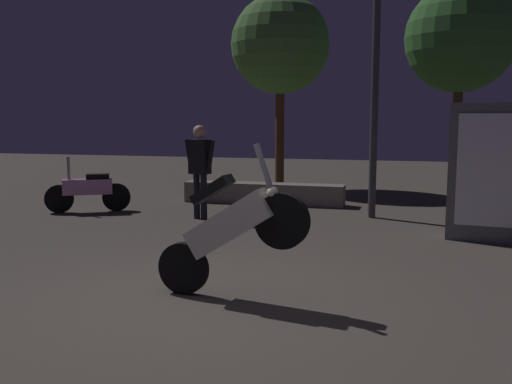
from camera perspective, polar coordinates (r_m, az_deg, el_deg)
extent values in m
plane|color=#4C443D|center=(5.99, -5.05, -10.82)|extent=(40.00, 40.00, 0.00)
cylinder|color=black|center=(6.16, -7.29, -7.60)|extent=(0.57, 0.15, 0.56)
cylinder|color=black|center=(5.62, 2.64, -2.93)|extent=(0.57, 0.15, 0.56)
cube|color=beige|center=(5.82, -2.55, -3.19)|extent=(0.99, 0.39, 0.76)
cube|color=black|center=(5.84, -4.38, 0.28)|extent=(0.45, 0.28, 0.32)
cylinder|color=gray|center=(5.61, 0.72, 2.70)|extent=(0.21, 0.08, 0.44)
sphere|color=#F2EABF|center=(5.61, 1.68, -0.05)|extent=(0.12, 0.12, 0.12)
cylinder|color=black|center=(11.79, -13.85, -0.50)|extent=(0.54, 0.35, 0.56)
cylinder|color=black|center=(11.86, -19.17, -0.66)|extent=(0.54, 0.35, 0.56)
cube|color=#C68CB7|center=(11.78, -16.56, 0.52)|extent=(0.98, 0.71, 0.30)
cube|color=black|center=(11.75, -15.62, 1.52)|extent=(0.50, 0.42, 0.10)
cylinder|color=gray|center=(11.77, -18.33, 2.28)|extent=(0.08, 0.08, 0.45)
sphere|color=#F2EABF|center=(11.81, -18.74, 0.70)|extent=(0.12, 0.12, 0.12)
cylinder|color=black|center=(10.61, -5.97, -0.42)|extent=(0.12, 0.12, 0.85)
cylinder|color=black|center=(10.52, -5.27, -0.48)|extent=(0.12, 0.12, 0.85)
cube|color=black|center=(10.49, -5.67, 3.54)|extent=(0.41, 0.32, 0.63)
sphere|color=tan|center=(10.47, -5.71, 6.06)|extent=(0.23, 0.23, 0.23)
cylinder|color=black|center=(10.63, -6.73, 3.75)|extent=(0.20, 0.14, 0.57)
cylinder|color=black|center=(10.35, -4.59, 3.68)|extent=(0.20, 0.14, 0.57)
cylinder|color=#38383D|center=(10.81, 11.87, 10.46)|extent=(0.14, 0.14, 4.93)
cylinder|color=#4C331E|center=(15.43, 19.47, 5.49)|extent=(0.24, 0.24, 2.90)
sphere|color=#336B2D|center=(15.55, 19.87, 14.40)|extent=(2.75, 2.75, 2.75)
cylinder|color=#4C331E|center=(15.35, 2.40, 5.86)|extent=(0.24, 0.24, 2.87)
sphere|color=#477A38|center=(15.46, 2.45, 14.60)|extent=(2.61, 2.61, 2.61)
cube|color=#595960|center=(9.36, 23.69, 1.79)|extent=(1.65, 0.70, 2.10)
cube|color=white|center=(9.09, 23.74, 1.95)|extent=(1.34, 0.21, 1.68)
cube|color=gray|center=(12.43, 0.76, -0.13)|extent=(3.53, 0.50, 0.45)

